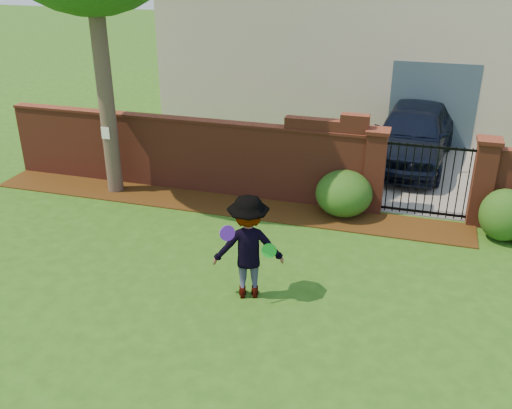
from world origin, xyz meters
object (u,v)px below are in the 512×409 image
(frisbee_purple, at_px, (227,233))
(frisbee_green, at_px, (269,251))
(man, at_px, (248,248))
(car, at_px, (411,137))

(frisbee_purple, height_order, frisbee_green, frisbee_purple)
(frisbee_purple, bearing_deg, man, 55.44)
(frisbee_green, bearing_deg, frisbee_purple, -159.11)
(car, distance_m, frisbee_purple, 7.87)
(man, bearing_deg, frisbee_green, 146.35)
(man, bearing_deg, car, -126.31)
(man, distance_m, frisbee_green, 0.40)
(frisbee_purple, distance_m, frisbee_green, 0.74)
(frisbee_purple, bearing_deg, car, 71.35)
(car, relative_size, frisbee_purple, 18.69)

